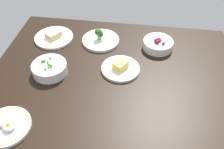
{
  "coord_description": "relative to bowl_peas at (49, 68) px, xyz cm",
  "views": [
    {
      "loc": [
        11.63,
        -81.46,
        85.77
      ],
      "look_at": [
        0.0,
        0.0,
        6.0
      ],
      "focal_mm": 39.44,
      "sensor_mm": 36.0,
      "label": 1
    }
  ],
  "objects": [
    {
      "name": "dining_table",
      "position": [
        29.92,
        0.63,
        -4.77
      ],
      "size": [
        117.65,
        94.78,
        4.0
      ],
      "primitive_type": "cube",
      "color": "black",
      "rests_on": "ground"
    },
    {
      "name": "bowl_peas",
      "position": [
        0.0,
        0.0,
        0.0
      ],
      "size": [
        16.66,
        16.66,
        6.34
      ],
      "color": "silver",
      "rests_on": "dining_table"
    },
    {
      "name": "plate_broccoli",
      "position": [
        19.62,
        27.87,
        -1.28
      ],
      "size": [
        20.38,
        20.38,
        8.02
      ],
      "color": "silver",
      "rests_on": "dining_table"
    },
    {
      "name": "plate_eggs",
      "position": [
        -6.9,
        -32.77,
        -1.49
      ],
      "size": [
        19.16,
        19.16,
        5.22
      ],
      "color": "silver",
      "rests_on": "dining_table"
    },
    {
      "name": "bowl_berries",
      "position": [
        50.92,
        26.64,
        -0.2
      ],
      "size": [
        16.05,
        16.05,
        6.44
      ],
      "color": "silver",
      "rests_on": "dining_table"
    },
    {
      "name": "plate_sandwich",
      "position": [
        -6.8,
        26.88,
        -1.63
      ],
      "size": [
        21.32,
        21.32,
        4.51
      ],
      "color": "silver",
      "rests_on": "dining_table"
    },
    {
      "name": "plate_cheese",
      "position": [
        33.23,
        6.56,
        -1.55
      ],
      "size": [
        18.67,
        18.67,
        4.9
      ],
      "color": "silver",
      "rests_on": "dining_table"
    }
  ]
}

